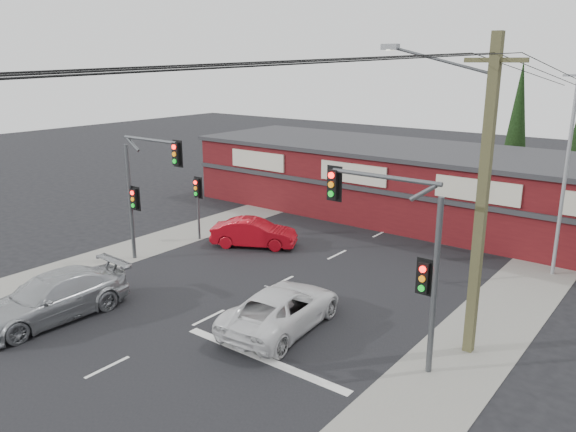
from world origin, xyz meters
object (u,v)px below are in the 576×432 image
Objects in this scene: red_sedan at (254,233)px; utility_pole at (479,190)px; silver_suv at (52,297)px; shop_building at (401,181)px; white_suv at (282,308)px.

utility_pole is at bearing -134.95° from red_sedan.
shop_building is at bearing 83.16° from silver_suv.
shop_building is at bearing -83.12° from white_suv.
red_sedan is (0.41, 10.83, -0.12)m from silver_suv.
silver_suv is 21.27m from shop_building.
red_sedan is at bearing 162.67° from utility_pole.
silver_suv reaches higher than white_suv.
shop_building is (3.53, 20.93, 1.31)m from silver_suv.
silver_suv is at bearing -99.57° from shop_building.
shop_building is 17.15m from utility_pole.
silver_suv is at bearing 26.94° from white_suv.
utility_pole reaches higher than shop_building.
utility_pole reaches higher than silver_suv.
shop_building reaches higher than silver_suv.
utility_pole is at bearing -163.00° from white_suv.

